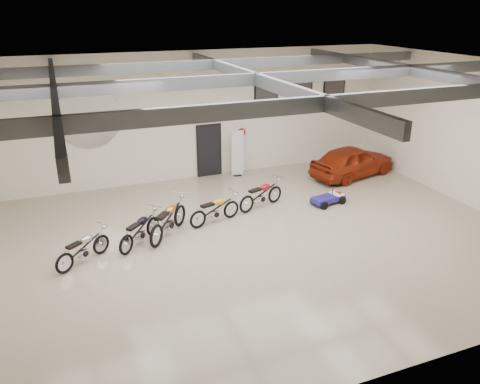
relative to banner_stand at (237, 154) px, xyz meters
name	(u,v)px	position (x,y,z in m)	size (l,w,h in m)	color
floor	(254,240)	(-1.56, -5.50, -0.95)	(16.00, 12.00, 0.01)	tan
ceiling	(257,69)	(-1.56, -5.50, 4.05)	(16.00, 12.00, 0.01)	slate
back_wall	(196,116)	(-1.56, 0.50, 1.55)	(16.00, 0.02, 5.00)	white
right_wall	(473,134)	(6.44, -5.50, 1.55)	(0.02, 12.00, 5.00)	white
ceiling_beams	(257,79)	(-1.56, -5.50, 3.80)	(15.80, 11.80, 0.32)	#4E5155
door	(209,151)	(-1.06, 0.45, 0.10)	(0.92, 0.08, 2.10)	black
logo_plaque	(89,117)	(-5.56, 0.45, 1.85)	(2.30, 0.06, 1.16)	silver
poster_left	(266,96)	(1.44, 0.46, 2.15)	(1.05, 0.08, 1.35)	black
poster_mid	(301,94)	(3.04, 0.46, 2.15)	(1.05, 0.08, 1.35)	black
poster_right	(334,91)	(4.64, 0.46, 2.15)	(1.05, 0.08, 1.35)	black
oil_sign	(241,132)	(0.34, 0.45, 0.75)	(0.72, 0.10, 0.72)	white
banner_stand	(237,154)	(0.00, 0.00, 0.00)	(0.51, 0.21, 1.89)	white
motorcycle_silver	(83,248)	(-6.42, -5.05, -0.49)	(1.76, 0.55, 0.92)	silver
motorcycle_black	(140,229)	(-4.80, -4.54, -0.46)	(1.87, 0.58, 0.97)	silver
motorcycle_gold	(168,219)	(-3.89, -4.29, -0.39)	(2.15, 0.67, 1.12)	silver
motorcycle_yellow	(215,209)	(-2.29, -3.94, -0.47)	(1.84, 0.57, 0.96)	silver
motorcycle_red	(261,194)	(-0.41, -3.35, -0.45)	(1.92, 0.60, 1.00)	silver
go_kart	(331,196)	(2.05, -3.90, -0.67)	(1.51, 0.68, 0.55)	navy
vintage_car	(352,161)	(4.35, -1.76, -0.30)	(3.80, 1.53, 1.30)	maroon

